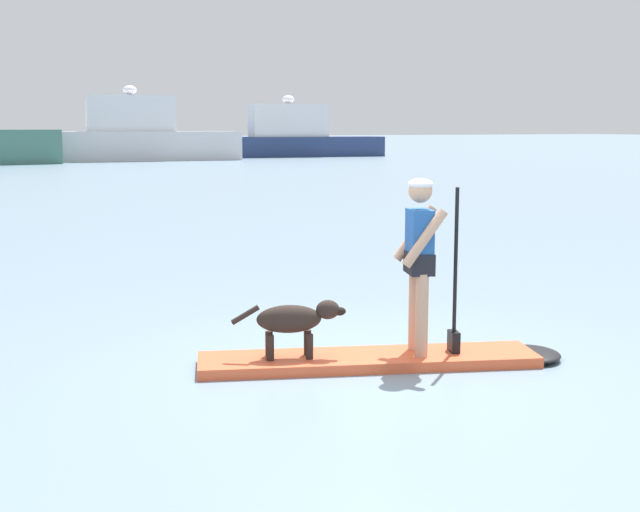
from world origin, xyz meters
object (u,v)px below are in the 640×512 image
paddleboard (392,359)px  dog (294,320)px  moored_boat_outer (141,136)px  person_paddler (421,254)px  moored_boat_starboard (296,137)px

paddleboard → dog: (-0.87, 0.31, 0.40)m
paddleboard → moored_boat_outer: 50.65m
paddleboard → person_paddler: bearing=-19.6°
paddleboard → moored_boat_starboard: bearing=65.5°
dog → moored_boat_outer: 50.53m
person_paddler → moored_boat_outer: bearing=77.7°
moored_boat_starboard → dog: bearing=-115.4°
person_paddler → dog: 1.32m
person_paddler → moored_boat_outer: 50.66m
dog → moored_boat_outer: moored_boat_outer is taller
person_paddler → moored_boat_starboard: moored_boat_starboard is taller
person_paddler → dog: bearing=160.4°
dog → moored_boat_outer: bearing=76.4°
moored_boat_outer → moored_boat_starboard: size_ratio=0.99×
paddleboard → moored_boat_starboard: (23.46, 51.50, 1.41)m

